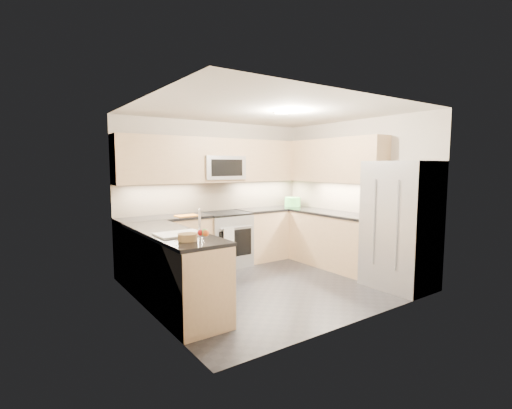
{
  "coord_description": "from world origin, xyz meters",
  "views": [
    {
      "loc": [
        -3.19,
        -4.21,
        1.74
      ],
      "look_at": [
        0.0,
        0.35,
        1.15
      ],
      "focal_mm": 26.0,
      "sensor_mm": 36.0,
      "label": 1
    }
  ],
  "objects_px": {
    "gas_range": "(225,240)",
    "utensil_bowl": "(293,202)",
    "refrigerator": "(401,225)",
    "microwave": "(221,168)",
    "cutting_board": "(187,216)",
    "fruit_basket": "(188,237)"
  },
  "relations": [
    {
      "from": "gas_range",
      "to": "utensil_bowl",
      "type": "xyz_separation_m",
      "value": [
        1.54,
        0.02,
        0.57
      ]
    },
    {
      "from": "gas_range",
      "to": "refrigerator",
      "type": "relative_size",
      "value": 0.51
    },
    {
      "from": "microwave",
      "to": "cutting_board",
      "type": "xyz_separation_m",
      "value": [
        -0.75,
        -0.21,
        -0.75
      ]
    },
    {
      "from": "microwave",
      "to": "fruit_basket",
      "type": "distance_m",
      "value": 2.65
    },
    {
      "from": "utensil_bowl",
      "to": "microwave",
      "type": "bearing_deg",
      "value": 176.15
    },
    {
      "from": "refrigerator",
      "to": "microwave",
      "type": "bearing_deg",
      "value": 119.62
    },
    {
      "from": "utensil_bowl",
      "to": "refrigerator",
      "type": "bearing_deg",
      "value": -92.08
    },
    {
      "from": "fruit_basket",
      "to": "utensil_bowl",
      "type": "bearing_deg",
      "value": 31.67
    },
    {
      "from": "microwave",
      "to": "utensil_bowl",
      "type": "distance_m",
      "value": 1.68
    },
    {
      "from": "fruit_basket",
      "to": "refrigerator",
      "type": "bearing_deg",
      "value": -10.0
    },
    {
      "from": "cutting_board",
      "to": "fruit_basket",
      "type": "bearing_deg",
      "value": -114.31
    },
    {
      "from": "refrigerator",
      "to": "fruit_basket",
      "type": "height_order",
      "value": "refrigerator"
    },
    {
      "from": "refrigerator",
      "to": "utensil_bowl",
      "type": "relative_size",
      "value": 5.81
    },
    {
      "from": "fruit_basket",
      "to": "microwave",
      "type": "bearing_deg",
      "value": 52.21
    },
    {
      "from": "refrigerator",
      "to": "cutting_board",
      "type": "relative_size",
      "value": 5.16
    },
    {
      "from": "microwave",
      "to": "fruit_basket",
      "type": "relative_size",
      "value": 3.64
    },
    {
      "from": "microwave",
      "to": "gas_range",
      "type": "bearing_deg",
      "value": -90.0
    },
    {
      "from": "gas_range",
      "to": "fruit_basket",
      "type": "distance_m",
      "value": 2.51
    },
    {
      "from": "microwave",
      "to": "fruit_basket",
      "type": "xyz_separation_m",
      "value": [
        -1.56,
        -2.02,
        -0.72
      ]
    },
    {
      "from": "microwave",
      "to": "fruit_basket",
      "type": "height_order",
      "value": "microwave"
    },
    {
      "from": "refrigerator",
      "to": "fruit_basket",
      "type": "xyz_separation_m",
      "value": [
        -3.01,
        0.53,
        0.08
      ]
    },
    {
      "from": "gas_range",
      "to": "refrigerator",
      "type": "bearing_deg",
      "value": -59.12
    }
  ]
}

